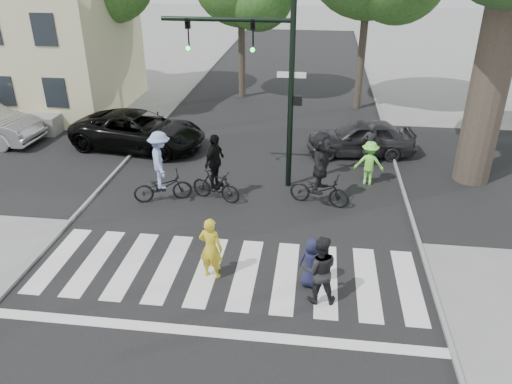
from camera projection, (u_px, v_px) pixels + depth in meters
ground at (219, 297)px, 11.74m from camera, size 120.00×120.00×0.00m
road_stem at (249, 199)px, 16.16m from camera, size 10.00×70.00×0.01m
road_cross at (260, 163)px, 18.82m from camera, size 70.00×10.00×0.01m
curb_left at (100, 189)px, 16.71m from camera, size 0.10×70.00×0.10m
curb_right at (408, 207)px, 15.57m from camera, size 0.10×70.00×0.10m
crosswalk at (224, 280)px, 12.32m from camera, size 10.00×3.85×0.01m
traffic_signal at (264, 71)px, 15.44m from camera, size 4.45×0.29×6.00m
house at (35, 28)px, 23.71m from camera, size 8.40×8.10×8.82m
pedestrian_woman at (211, 248)px, 12.09m from camera, size 0.66×0.50×1.65m
pedestrian_child at (311, 263)px, 11.86m from camera, size 0.66×0.46×1.29m
pedestrian_adult at (320, 270)px, 11.26m from camera, size 0.88×0.71×1.70m
cyclist_left at (161, 172)px, 15.66m from camera, size 1.95×1.36×2.33m
cyclist_mid at (215, 174)px, 15.73m from camera, size 1.77×1.12×2.23m
cyclist_right at (321, 173)px, 15.40m from camera, size 2.02×1.87×2.43m
car_suv at (139, 131)px, 19.88m from camera, size 5.62×3.23×1.48m
car_grey at (360, 138)px, 19.29m from camera, size 4.24×2.04×1.40m
bystander_hivis at (369, 163)px, 16.88m from camera, size 1.04×0.66×1.54m
bystander_dark at (370, 145)px, 18.27m from camera, size 0.67×0.53×1.64m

